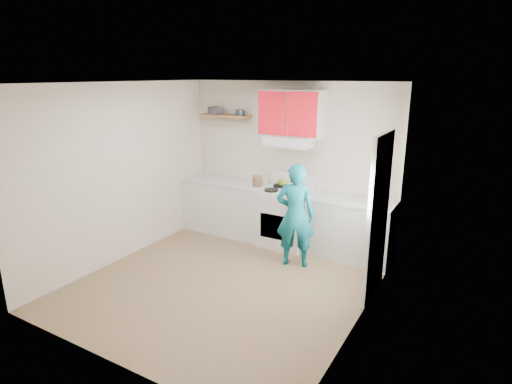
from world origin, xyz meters
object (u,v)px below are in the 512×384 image
Objects in this scene: stove at (285,218)px; kettle at (282,182)px; person at (295,215)px; tin at (240,112)px; crock at (257,182)px.

stove is 0.58m from kettle.
kettle is 1.03m from person.
tin is 1.19m from crock.
person reaches higher than stove.
crock reaches higher than kettle.
tin reaches higher than person.
person is (1.42, -0.81, -1.33)m from tin.
stove is 0.82m from person.
person is (0.61, -0.80, -0.23)m from kettle.
kettle is at bearing 128.98° from stove.
kettle is 0.11× the size of person.
person is at bearing -29.63° from tin.
stove is at bearing 1.04° from crock.
tin is 1.36m from kettle.
tin is at bearing 176.20° from kettle.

